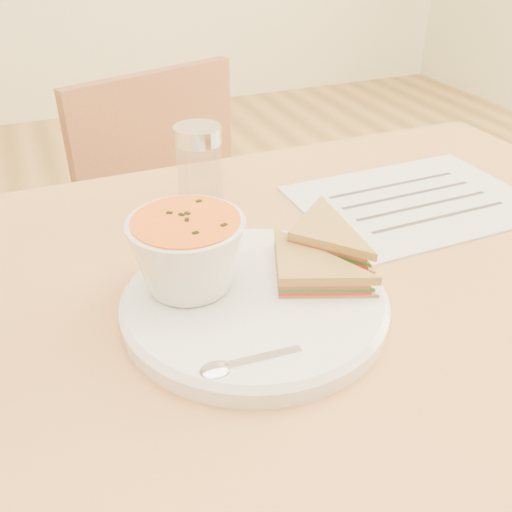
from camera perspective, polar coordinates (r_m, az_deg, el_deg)
name	(u,v)px	position (r m, az deg, el deg)	size (l,w,h in m)	color
dining_table	(292,492)	(0.89, 3.67, -22.47)	(1.00, 0.70, 0.75)	#A15832
chair_far	(211,288)	(1.19, -4.55, -3.21)	(0.37, 0.37, 0.82)	brown
plate	(254,303)	(0.57, -0.15, -4.76)	(0.27, 0.27, 0.02)	white
soup_bowl	(188,257)	(0.56, -6.80, -0.07)	(0.11, 0.11, 0.08)	white
sandwich_half_a	(279,291)	(0.55, 2.28, -3.57)	(0.10, 0.10, 0.03)	gold
sandwich_half_b	(287,244)	(0.60, 3.13, 1.16)	(0.10, 0.10, 0.03)	gold
spoon	(267,358)	(0.49, 1.09, -10.13)	(0.15, 0.03, 0.01)	silver
paper_menu	(415,201)	(0.81, 15.58, 5.29)	(0.31, 0.23, 0.00)	silver
condiment_shaker	(199,167)	(0.75, -5.69, 8.81)	(0.06, 0.06, 0.11)	silver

